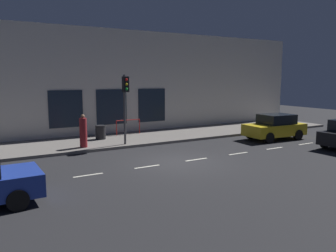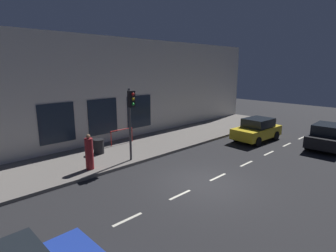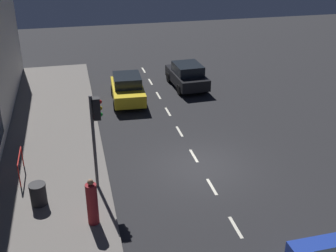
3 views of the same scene
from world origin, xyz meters
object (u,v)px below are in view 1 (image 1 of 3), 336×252
trash_bin (101,132)px  parked_car_0 (275,127)px  pedestrian_0 (83,132)px  traffic_light (125,95)px

trash_bin → parked_car_0: bearing=-116.0°
trash_bin → pedestrian_0: bearing=140.1°
parked_car_0 → trash_bin: parked_car_0 is taller
pedestrian_0 → trash_bin: 2.50m
traffic_light → parked_car_0: bearing=-104.9°
parked_car_0 → pedestrian_0: bearing=78.9°
pedestrian_0 → trash_bin: size_ratio=2.10×
pedestrian_0 → trash_bin: pedestrian_0 is taller
parked_car_0 → pedestrian_0: size_ratio=2.21×
trash_bin → traffic_light: bearing=-163.8°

